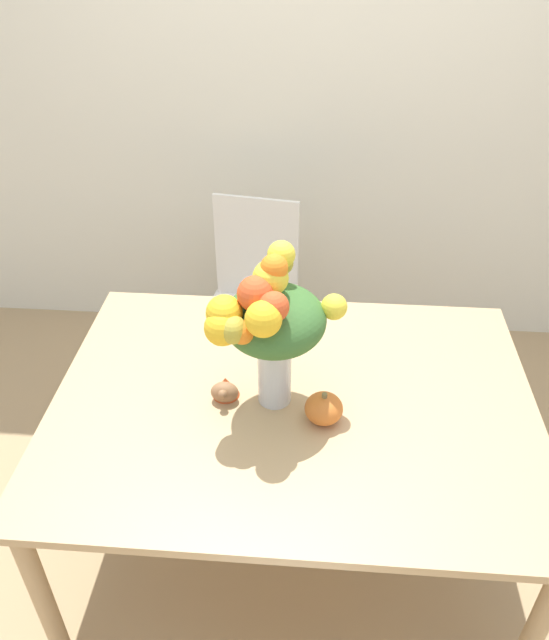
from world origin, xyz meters
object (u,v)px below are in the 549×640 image
pumpkin (324,408)px  dining_chair_near_window (251,301)px  turkey_figurine (225,389)px  flower_vase (270,322)px

pumpkin → dining_chair_near_window: (-0.34, 1.02, -0.31)m
turkey_figurine → dining_chair_near_window: size_ratio=0.12×
flower_vase → dining_chair_near_window: flower_vase is taller
flower_vase → dining_chair_near_window: size_ratio=0.55×
flower_vase → pumpkin: (0.17, -0.07, -0.27)m
pumpkin → turkey_figurine: 0.33m
pumpkin → turkey_figurine: pumpkin is taller
turkey_figurine → dining_chair_near_window: dining_chair_near_window is taller
flower_vase → turkey_figurine: flower_vase is taller
pumpkin → turkey_figurine: (-0.32, 0.08, -0.01)m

